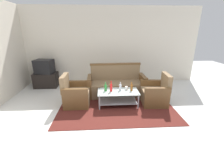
% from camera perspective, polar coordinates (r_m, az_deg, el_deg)
% --- Properties ---
extents(ground_plane, '(14.00, 14.00, 0.00)m').
position_cam_1_polar(ground_plane, '(3.63, 3.10, -14.19)').
color(ground_plane, white).
extents(wall_back, '(6.52, 0.12, 2.80)m').
position_cam_1_polar(wall_back, '(6.10, -0.00, 13.68)').
color(wall_back, silver).
rests_on(wall_back, ground).
extents(rug, '(3.04, 2.29, 0.01)m').
position_cam_1_polar(rug, '(4.43, 1.46, -7.43)').
color(rug, '#511E19').
rests_on(rug, ground).
extents(couch, '(1.82, 0.80, 0.96)m').
position_cam_1_polar(couch, '(5.00, 1.58, -0.37)').
color(couch, '#7F6647').
rests_on(couch, rug).
extents(armchair_left, '(0.70, 0.76, 0.85)m').
position_cam_1_polar(armchair_left, '(4.45, -13.00, -3.84)').
color(armchair_left, '#7F6647').
rests_on(armchair_left, rug).
extents(armchair_right, '(0.74, 0.80, 0.85)m').
position_cam_1_polar(armchair_right, '(4.57, 15.45, -3.43)').
color(armchair_right, '#7F6647').
rests_on(armchair_right, rug).
extents(coffee_table, '(1.10, 0.60, 0.40)m').
position_cam_1_polar(coffee_table, '(4.31, 2.23, -4.37)').
color(coffee_table, silver).
rests_on(coffee_table, rug).
extents(bottle_brown, '(0.07, 0.07, 0.24)m').
position_cam_1_polar(bottle_brown, '(4.29, 7.13, -1.26)').
color(bottle_brown, brown).
rests_on(bottle_brown, coffee_table).
extents(bottle_clear, '(0.07, 0.07, 0.24)m').
position_cam_1_polar(bottle_clear, '(4.30, 3.02, -1.14)').
color(bottle_clear, silver).
rests_on(bottle_clear, coffee_table).
extents(bottle_green, '(0.07, 0.07, 0.24)m').
position_cam_1_polar(bottle_green, '(4.25, -2.33, -1.35)').
color(bottle_green, '#2D8C38').
rests_on(bottle_green, coffee_table).
extents(bottle_red, '(0.07, 0.07, 0.29)m').
position_cam_1_polar(bottle_red, '(4.21, -0.33, -1.26)').
color(bottle_red, red).
rests_on(bottle_red, coffee_table).
extents(cup, '(0.08, 0.08, 0.10)m').
position_cam_1_polar(cup, '(4.34, 5.29, -1.56)').
color(cup, silver).
rests_on(cup, coffee_table).
extents(tv_stand, '(0.80, 0.50, 0.52)m').
position_cam_1_polar(tv_stand, '(6.17, -22.86, 1.38)').
color(tv_stand, black).
rests_on(tv_stand, ground).
extents(television, '(0.67, 0.54, 0.48)m').
position_cam_1_polar(television, '(6.05, -23.46, 5.89)').
color(television, black).
rests_on(television, tv_stand).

